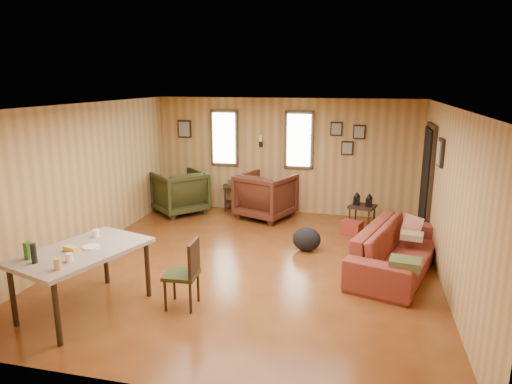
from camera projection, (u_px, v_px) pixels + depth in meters
room at (265, 185)px, 6.92m from camera, size 5.54×6.04×2.44m
sofa at (398, 242)px, 6.68m from camera, size 1.31×2.38×0.89m
recliner_brown at (266, 193)px, 9.25m from camera, size 1.27×1.23×1.02m
recliner_green at (180, 190)px, 9.59m from camera, size 1.31×1.32×0.99m
end_table at (235, 192)px, 9.93m from camera, size 0.62×0.58×0.66m
side_table at (363, 204)px, 8.51m from camera, size 0.56×0.56×0.72m
cooler at (352, 228)px, 8.31m from camera, size 0.43×0.37×0.25m
backpack at (307, 239)px, 7.51m from camera, size 0.55×0.48×0.40m
sofa_pillows at (409, 245)px, 6.38m from camera, size 0.59×1.67×0.34m
dining_table at (81, 255)px, 5.43m from camera, size 1.34×1.75×1.01m
dining_chair at (186, 270)px, 5.58m from camera, size 0.42×0.42×0.87m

